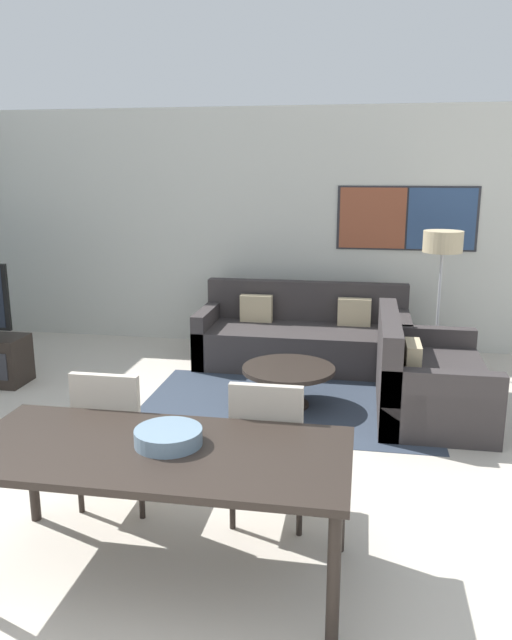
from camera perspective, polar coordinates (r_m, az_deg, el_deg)
The scene contains 10 objects.
wall_back at distance 7.53m, azimuth 0.48°, elevation 8.35°, with size 8.05×0.09×2.80m.
area_rug at distance 5.73m, azimuth 2.95°, elevation -7.80°, with size 2.64×1.66×0.01m.
sofa_main at distance 6.92m, azimuth 4.34°, elevation -1.67°, with size 2.27×0.93×0.86m.
sofa_side at distance 5.71m, azimuth 14.92°, elevation -5.45°, with size 0.93×1.52×0.86m.
coffee_table at distance 5.64m, azimuth 2.99°, elevation -5.20°, with size 0.84×0.84×0.37m.
dining_table at distance 3.28m, azimuth -9.10°, elevation -12.50°, with size 1.97×0.88×0.73m.
dining_chair_left at distance 4.04m, azimuth -12.76°, elevation -9.82°, with size 0.46×0.46×0.92m.
dining_chair_centre at distance 3.78m, azimuth 1.19°, elevation -11.18°, with size 0.46×0.46×0.92m.
fruit_bowl at distance 3.27m, azimuth -8.01°, elevation -10.44°, with size 0.35×0.35×0.08m.
floor_lamp at distance 6.70m, azimuth 16.67°, elevation 6.14°, with size 0.40×0.40×1.49m.
Camera 1 is at (1.27, -1.98, 2.10)m, focal length 35.00 mm.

